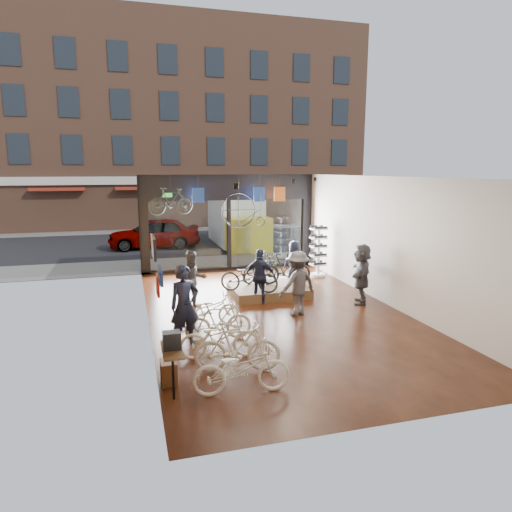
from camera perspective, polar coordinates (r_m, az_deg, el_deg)
name	(u,v)px	position (r m, az deg, el deg)	size (l,w,h in m)	color
ground_plane	(275,313)	(13.06, 2.36, -7.15)	(7.00, 12.00, 0.04)	black
ceiling	(276,176)	(12.43, 2.50, 9.95)	(7.00, 12.00, 0.04)	black
wall_left	(144,253)	(12.00, -13.77, 0.40)	(0.04, 12.00, 3.80)	olive
wall_right	(388,241)	(14.09, 16.18, 1.78)	(0.04, 12.00, 3.80)	beige
wall_back	(399,310)	(7.27, 17.41, -6.49)	(7.00, 0.04, 3.80)	beige
storefront	(229,223)	(18.34, -3.41, 4.19)	(7.00, 0.26, 3.80)	black
exit_sign	(167,195)	(17.77, -11.02, 7.52)	(0.35, 0.06, 0.18)	#198C26
street_road	(197,238)	(27.38, -7.40, 2.26)	(30.00, 18.00, 0.02)	black
sidewalk_near	(223,262)	(19.79, -4.09, -0.73)	(30.00, 2.40, 0.12)	slate
sidewalk_far	(188,228)	(31.30, -8.47, 3.42)	(30.00, 2.00, 0.12)	slate
opposite_building	(181,126)	(33.67, -9.38, 15.75)	(26.00, 5.00, 14.00)	brown
street_car	(154,233)	(24.05, -12.62, 2.83)	(1.84, 4.58, 1.56)	gray
box_truck	(239,223)	(23.62, -2.11, 4.11)	(2.13, 6.40, 2.52)	silver
floor_bike_0	(242,369)	(8.44, -1.80, -13.93)	(0.62, 1.78, 0.94)	beige
floor_bike_1	(237,347)	(9.25, -2.35, -11.30)	(0.49, 1.74, 1.04)	beige
floor_bike_2	(220,338)	(9.93, -4.55, -10.16)	(0.60, 1.72, 0.90)	beige
floor_bike_3	(219,321)	(10.88, -4.69, -8.12)	(0.45, 1.59, 0.96)	beige
floor_bike_4	(208,310)	(11.89, -6.02, -6.73)	(0.58, 1.65, 0.87)	beige
display_platform	(269,290)	(14.78, 1.58, -4.32)	(2.40, 1.80, 0.30)	brown
display_bike_left	(249,277)	(13.91, -0.87, -2.63)	(0.63, 1.80, 0.95)	black
display_bike_mid	(285,269)	(14.91, 3.69, -1.59)	(0.48, 1.70, 1.02)	black
display_bike_right	(260,267)	(15.31, 0.56, -1.40)	(0.62, 1.78, 0.94)	black
customer_0	(185,306)	(10.54, -8.92, -6.18)	(0.69, 0.45, 1.89)	#161C33
customer_1	(193,280)	(13.41, -7.86, -2.94)	(0.82, 0.64, 1.68)	#3F3F44
customer_2	(260,277)	(13.70, 0.54, -2.59)	(0.97, 0.40, 1.66)	#161C33
customer_3	(297,283)	(12.65, 5.19, -3.41)	(1.17, 0.67, 1.81)	#3F3F44
customer_4	(294,263)	(15.96, 4.81, -0.88)	(0.77, 0.50, 1.57)	#161C33
customer_5	(361,274)	(14.10, 13.05, -2.16)	(1.69, 0.54, 1.82)	#3F3F44
sunglasses_rack	(318,251)	(17.30, 7.79, 0.61)	(0.57, 0.47, 1.95)	white
wall_merch	(161,317)	(8.75, -11.80, -7.41)	(0.40, 2.40, 2.60)	navy
penny_farthing	(246,211)	(16.67, -1.31, 5.62)	(1.59, 0.06, 1.27)	black
hung_bike	(171,201)	(16.11, -10.61, 6.77)	(0.45, 1.58, 0.95)	black
jersey_left	(198,195)	(17.22, -7.24, 7.54)	(0.45, 0.03, 0.55)	#1E3F99
jersey_mid	(259,194)	(17.73, 0.42, 7.71)	(0.45, 0.03, 0.55)	#1E3F99
jersey_right	(280,194)	(17.97, 2.97, 7.74)	(0.45, 0.03, 0.55)	#CC5919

